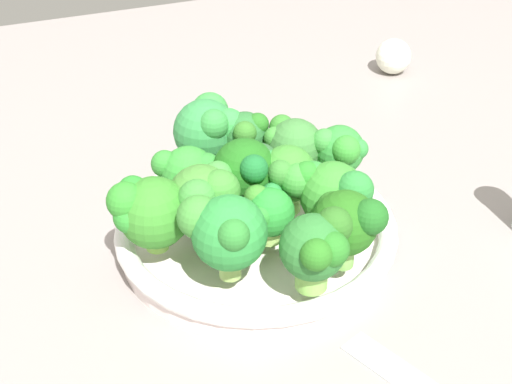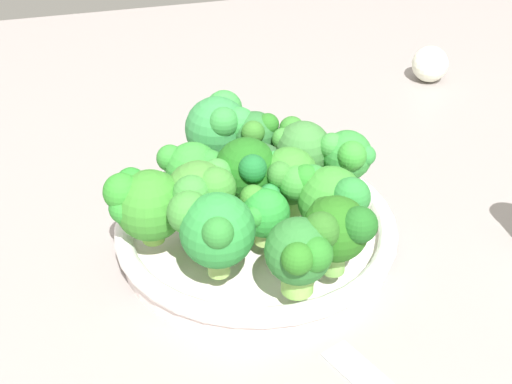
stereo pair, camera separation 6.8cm
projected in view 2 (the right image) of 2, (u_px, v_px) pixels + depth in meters
ground_plane at (277, 227)px, 76.06cm from camera, size 130.00×130.00×2.50cm
bowl at (256, 231)px, 70.53cm from camera, size 27.15×27.15×3.32cm
broccoli_floret_0 at (145, 203)px, 64.47cm from camera, size 7.23×6.46×7.19cm
broccoli_floret_1 at (330, 197)px, 65.47cm from camera, size 6.33×7.08×6.98cm
broccoli_floret_2 at (202, 193)px, 65.19cm from camera, size 6.54×6.63×7.31cm
broccoli_floret_3 at (193, 169)px, 70.37cm from camera, size 6.41×5.90×6.03cm
broccoli_floret_4 at (249, 170)px, 68.29cm from camera, size 6.54×6.82×7.59cm
broccoli_floret_5 at (347, 157)px, 71.13cm from camera, size 5.34×5.66×6.54cm
broccoli_floret_6 at (213, 229)px, 60.39cm from camera, size 7.13×7.10×7.79cm
broccoli_floret_7 at (263, 212)px, 64.94cm from camera, size 4.49×4.93×5.43cm
broccoli_floret_8 at (256, 136)px, 74.26cm from camera, size 5.03×5.35×6.74cm
broccoli_floret_9 at (301, 149)px, 72.52cm from camera, size 5.76×6.30×6.87cm
broccoli_floret_10 at (221, 126)px, 75.38cm from camera, size 7.17×7.45×7.56cm
broccoli_floret_11 at (288, 177)px, 67.95cm from camera, size 6.21×6.64×6.84cm
broccoli_floret_12 at (336, 229)px, 60.50cm from camera, size 6.23×6.59×7.42cm
broccoli_floret_13 at (300, 254)px, 58.60cm from camera, size 5.63×6.33×6.97cm
garlic_bulb at (430, 64)px, 100.83cm from camera, size 4.98×4.98×4.98cm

